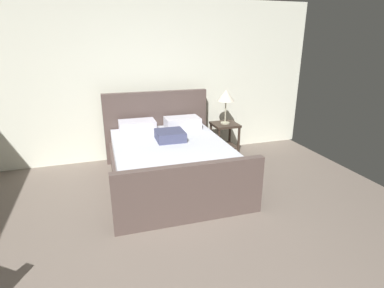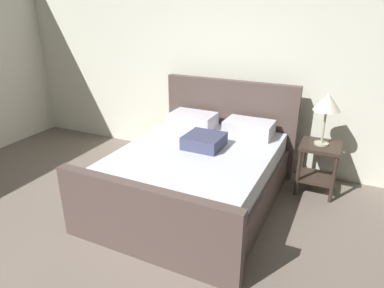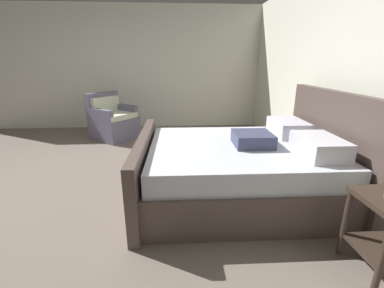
% 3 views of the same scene
% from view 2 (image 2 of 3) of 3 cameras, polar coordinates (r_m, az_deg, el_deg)
% --- Properties ---
extents(wall_back, '(6.40, 0.12, 2.65)m').
position_cam_2_polar(wall_back, '(4.69, 4.46, 13.10)').
color(wall_back, white).
rests_on(wall_back, ground).
extents(bed, '(1.79, 2.20, 1.19)m').
position_cam_2_polar(bed, '(3.80, 0.98, -4.62)').
color(bed, brown).
rests_on(bed, ground).
extents(nightstand_right, '(0.44, 0.44, 0.60)m').
position_cam_2_polar(nightstand_right, '(4.21, 20.42, -2.54)').
color(nightstand_right, '#372A22').
rests_on(nightstand_right, ground).
extents(table_lamp_right, '(0.29, 0.29, 0.60)m').
position_cam_2_polar(table_lamp_right, '(3.99, 21.72, 6.34)').
color(table_lamp_right, '#B7B293').
rests_on(table_lamp_right, nightstand_right).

